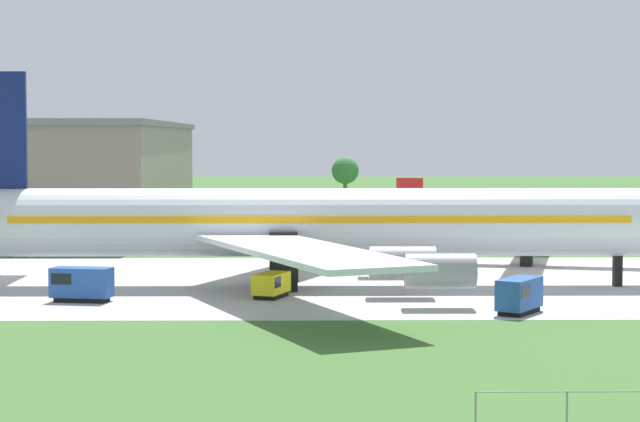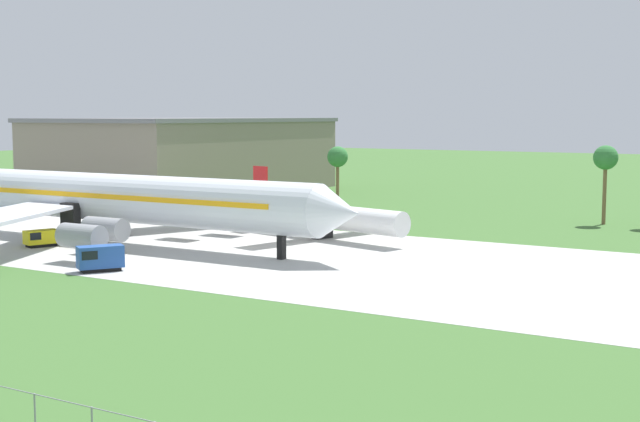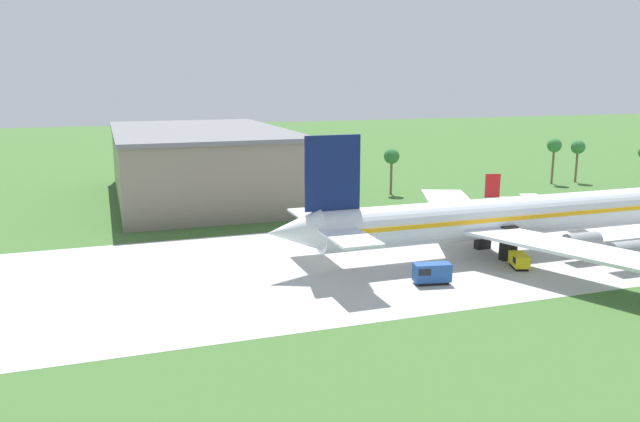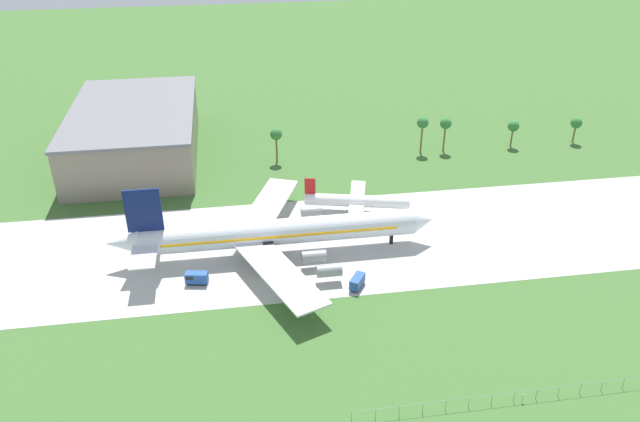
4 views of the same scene
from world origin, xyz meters
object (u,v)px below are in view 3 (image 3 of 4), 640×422
(regional_aircraft, at_px, (553,204))
(terminal_building, at_px, (200,163))
(baggage_tug, at_px, (431,273))
(jet_airliner, at_px, (507,217))
(fuel_truck, at_px, (519,261))

(regional_aircraft, distance_m, terminal_building, 75.43)
(regional_aircraft, height_order, baggage_tug, regional_aircraft)
(jet_airliner, relative_size, regional_aircraft, 2.77)
(jet_airliner, distance_m, regional_aircraft, 28.57)
(jet_airliner, relative_size, terminal_building, 1.23)
(jet_airliner, xyz_separation_m, terminal_building, (-37.13, 62.56, 2.09))
(terminal_building, bearing_deg, regional_aircraft, -37.24)
(fuel_truck, relative_size, terminal_building, 0.07)
(fuel_truck, bearing_deg, regional_aircraft, 43.58)
(fuel_truck, height_order, terminal_building, terminal_building)
(jet_airliner, height_order, regional_aircraft, jet_airliner)
(jet_airliner, bearing_deg, regional_aircraft, 36.71)
(jet_airliner, height_order, fuel_truck, jet_airliner)
(baggage_tug, bearing_deg, fuel_truck, 7.45)
(jet_airliner, height_order, baggage_tug, jet_airliner)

